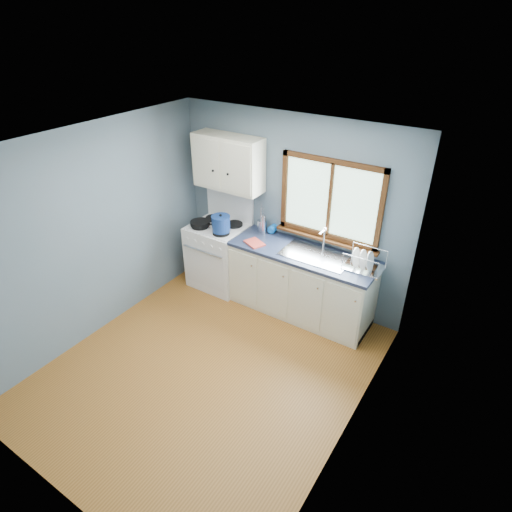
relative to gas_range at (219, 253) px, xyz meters
The scene contains 19 objects.
floor 1.82m from the gas_range, 57.18° to the right, with size 3.20×3.60×0.02m, color #9E6023.
ceiling 2.67m from the gas_range, 57.18° to the right, with size 3.20×3.60×0.02m, color white.
wall_back 1.26m from the gas_range, 19.54° to the left, with size 3.20×0.02×2.50m, color slate.
wall_front 3.50m from the gas_range, 73.86° to the right, with size 3.20×0.02×2.50m, color slate.
wall_left 1.78m from the gas_range, 114.14° to the right, with size 0.02×3.60×2.50m, color slate.
wall_right 3.05m from the gas_range, 29.91° to the right, with size 0.02×3.60×2.50m, color slate.
gas_range is the anchor object (origin of this frame).
base_cabinets 1.31m from the gas_range, ahead, with size 1.85×0.60×0.88m.
countertop 1.37m from the gas_range, ahead, with size 1.89×0.64×0.04m, color #1B2439.
sink 1.53m from the gas_range, ahead, with size 0.84×0.46×0.44m.
window 1.81m from the gas_range, 11.37° to the left, with size 1.36×0.10×1.03m.
upper_cabinets 1.32m from the gas_range, 56.70° to the left, with size 0.95×0.35×0.70m.
skillet 0.55m from the gas_range, 140.35° to the right, with size 0.43×0.34×0.05m.
stockpot 0.62m from the gas_range, 39.89° to the right, with size 0.27×0.27×0.25m.
utensil_crock 0.80m from the gas_range, 20.52° to the left, with size 0.15×0.15×0.40m.
thermos 0.87m from the gas_range, 13.14° to the left, with size 0.06×0.06×0.27m, color silver.
soap_bottle 0.94m from the gas_range, 14.92° to the left, with size 0.11×0.11×0.28m, color #0B5AB4.
dish_towel 0.83m from the gas_range, 10.92° to the right, with size 0.25×0.18×0.02m, color #D44234.
dish_rack 2.12m from the gas_range, ahead, with size 0.44×0.34×0.23m.
Camera 1 is at (2.37, -2.66, 3.53)m, focal length 30.00 mm.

